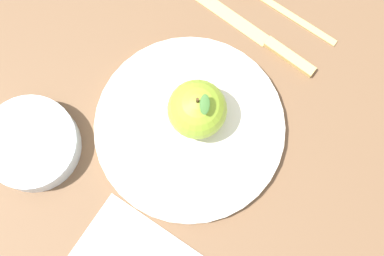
{
  "coord_description": "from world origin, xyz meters",
  "views": [
    {
      "loc": [
        0.1,
        -0.16,
        0.75
      ],
      "look_at": [
        0.0,
        -0.02,
        0.02
      ],
      "focal_mm": 54.56,
      "sensor_mm": 36.0,
      "label": 1
    }
  ],
  "objects": [
    {
      "name": "apple",
      "position": [
        0.0,
        -0.01,
        0.05
      ],
      "size": [
        0.07,
        0.07,
        0.09
      ],
      "color": "#8CB22D",
      "rests_on": "dinner_plate"
    },
    {
      "name": "side_bowl",
      "position": [
        -0.15,
        -0.16,
        0.02
      ],
      "size": [
        0.12,
        0.12,
        0.04
      ],
      "color": "silver",
      "rests_on": "ground_plane"
    },
    {
      "name": "knife",
      "position": [
        0.0,
        0.14,
        0.0
      ],
      "size": [
        0.22,
        0.03,
        0.01
      ],
      "color": "#D8B766",
      "rests_on": "ground_plane"
    },
    {
      "name": "dinner_plate",
      "position": [
        0.0,
        -0.02,
        0.01
      ],
      "size": [
        0.25,
        0.25,
        0.02
      ],
      "color": "silver",
      "rests_on": "ground_plane"
    },
    {
      "name": "ground_plane",
      "position": [
        0.0,
        0.0,
        0.0
      ],
      "size": [
        2.4,
        2.4,
        0.0
      ],
      "primitive_type": "plane",
      "color": "brown"
    }
  ]
}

